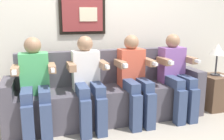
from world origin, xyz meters
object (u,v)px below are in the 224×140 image
object	(u,v)px
couch	(108,96)
person_right_center	(134,76)
spare_remote_on_table	(220,75)
side_table_right	(215,92)
person_rightmost	(176,72)
person_leftmost	(35,83)
person_left_center	(88,79)
table_lamp	(217,51)

from	to	relation	value
couch	person_right_center	world-z (taller)	person_right_center
person_right_center	spare_remote_on_table	xyz separation A→B (m)	(1.35, 0.02, -0.10)
couch	person_right_center	bearing A→B (deg)	-29.43
side_table_right	person_rightmost	bearing A→B (deg)	-175.14
person_leftmost	person_rightmost	distance (m)	1.80
couch	side_table_right	world-z (taller)	couch
person_leftmost	side_table_right	world-z (taller)	person_leftmost
person_right_center	side_table_right	distance (m)	1.37
person_right_center	couch	bearing A→B (deg)	150.57
couch	side_table_right	bearing A→B (deg)	-3.79
person_right_center	spare_remote_on_table	size ratio (longest dim) A/B	8.54
side_table_right	spare_remote_on_table	world-z (taller)	spare_remote_on_table
side_table_right	spare_remote_on_table	size ratio (longest dim) A/B	3.85
couch	person_leftmost	xyz separation A→B (m)	(-0.90, -0.17, 0.29)
person_right_center	person_rightmost	size ratio (longest dim) A/B	1.00
person_left_center	table_lamp	xyz separation A→B (m)	(1.91, 0.08, 0.25)
couch	spare_remote_on_table	xyz separation A→B (m)	(1.65, -0.15, 0.20)
couch	side_table_right	xyz separation A→B (m)	(1.62, -0.11, -0.06)
couch	spare_remote_on_table	distance (m)	1.67
person_right_center	table_lamp	distance (m)	1.34
side_table_right	table_lamp	size ratio (longest dim) A/B	1.09
person_left_center	person_right_center	xyz separation A→B (m)	(0.60, -0.00, 0.00)
couch	person_rightmost	size ratio (longest dim) A/B	2.29
spare_remote_on_table	person_leftmost	bearing A→B (deg)	-179.50
person_leftmost	table_lamp	bearing A→B (deg)	1.76
table_lamp	spare_remote_on_table	bearing A→B (deg)	-55.00
table_lamp	spare_remote_on_table	distance (m)	0.35
table_lamp	side_table_right	bearing A→B (deg)	-48.36
table_lamp	spare_remote_on_table	size ratio (longest dim) A/B	3.54
side_table_right	person_left_center	bearing A→B (deg)	-178.18
person_right_center	table_lamp	size ratio (longest dim) A/B	2.41
person_rightmost	spare_remote_on_table	xyz separation A→B (m)	(0.75, 0.02, -0.10)
person_rightmost	person_left_center	bearing A→B (deg)	179.98
side_table_right	person_right_center	bearing A→B (deg)	-177.34
person_leftmost	spare_remote_on_table	bearing A→B (deg)	0.50
person_leftmost	person_left_center	xyz separation A→B (m)	(0.60, 0.00, -0.00)
person_leftmost	table_lamp	world-z (taller)	person_leftmost
person_left_center	person_right_center	distance (m)	0.60
person_leftmost	couch	bearing A→B (deg)	10.65
person_rightmost	spare_remote_on_table	bearing A→B (deg)	1.70
person_rightmost	couch	bearing A→B (deg)	169.35
couch	side_table_right	distance (m)	1.63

